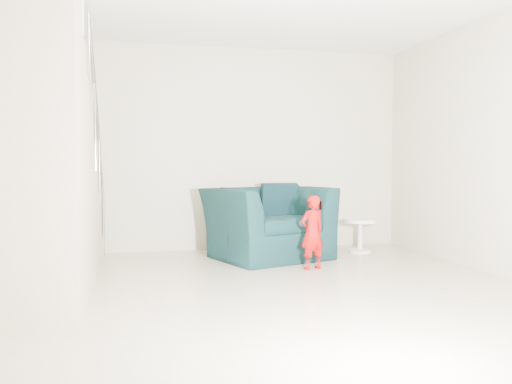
{
  "coord_description": "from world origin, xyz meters",
  "views": [
    {
      "loc": [
        -1.11,
        -4.42,
        1.15
      ],
      "look_at": [
        0.15,
        1.2,
        0.85
      ],
      "focal_mm": 38.0,
      "sensor_mm": 36.0,
      "label": 1
    }
  ],
  "objects_px": {
    "side_table": "(360,230)",
    "staircase": "(29,187)",
    "armchair": "(268,223)",
    "toddler": "(312,232)"
  },
  "relations": [
    {
      "from": "side_table",
      "to": "staircase",
      "type": "xyz_separation_m",
      "value": [
        -3.74,
        -1.56,
        0.66
      ]
    },
    {
      "from": "armchair",
      "to": "side_table",
      "type": "height_order",
      "value": "armchair"
    },
    {
      "from": "armchair",
      "to": "toddler",
      "type": "relative_size",
      "value": 1.64
    },
    {
      "from": "staircase",
      "to": "toddler",
      "type": "bearing_deg",
      "value": 12.46
    },
    {
      "from": "toddler",
      "to": "armchair",
      "type": "bearing_deg",
      "value": -88.4
    },
    {
      "from": "toddler",
      "to": "staircase",
      "type": "bearing_deg",
      "value": -6.42
    },
    {
      "from": "armchair",
      "to": "toddler",
      "type": "distance_m",
      "value": 0.86
    },
    {
      "from": "toddler",
      "to": "side_table",
      "type": "distance_m",
      "value": 1.36
    },
    {
      "from": "armchair",
      "to": "staircase",
      "type": "distance_m",
      "value": 2.89
    },
    {
      "from": "toddler",
      "to": "side_table",
      "type": "bearing_deg",
      "value": -154.54
    }
  ]
}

